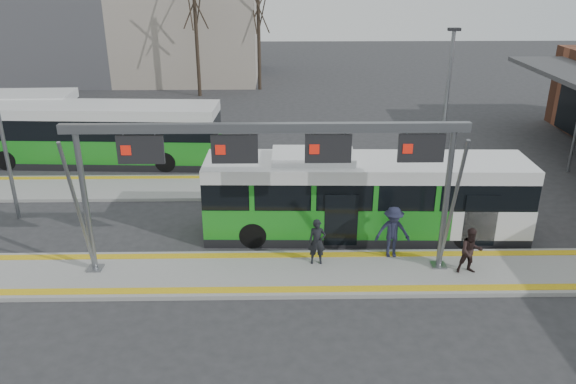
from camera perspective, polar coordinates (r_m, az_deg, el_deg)
name	(u,v)px	position (r m, az deg, el deg)	size (l,w,h in m)	color
ground	(282,275)	(19.62, -0.60, -8.46)	(120.00, 120.00, 0.00)	#2D2D30
platform_main	(282,273)	(19.58, -0.60, -8.27)	(22.00, 3.00, 0.15)	gray
platform_second	(197,187)	(27.05, -9.24, 0.48)	(20.00, 3.00, 0.15)	gray
tactile_main	(282,271)	(19.53, -0.60, -8.06)	(22.00, 2.65, 0.02)	yellow
tactile_second	(200,177)	(28.08, -8.95, 1.52)	(20.00, 0.35, 0.02)	yellow
gantry	(271,155)	(18.03, -1.77, 3.75)	(13.00, 1.68, 5.20)	slate
hero_bus	(364,197)	(22.00, 7.75, -0.54)	(12.41, 2.93, 3.40)	black
bg_bus_green	(97,135)	(31.35, -18.79, 5.54)	(12.86, 3.35, 3.18)	black
passenger_a	(317,242)	(19.70, 2.98, -5.08)	(0.61, 0.40, 1.66)	black
passenger_b	(471,251)	(20.08, 18.08, -5.72)	(0.80, 0.62, 1.64)	black
passenger_c	(393,232)	(20.41, 10.59, -4.01)	(1.24, 0.71, 1.92)	#1E2137
tree_left	(195,5)	(45.14, -9.48, 18.26)	(1.40, 1.40, 9.16)	#382B21
tree_mid	(258,13)	(47.12, -3.03, 17.75)	(1.40, 1.40, 8.15)	#382B21
lamp_east	(445,114)	(25.09, 15.67, 7.68)	(0.50, 0.25, 7.56)	slate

